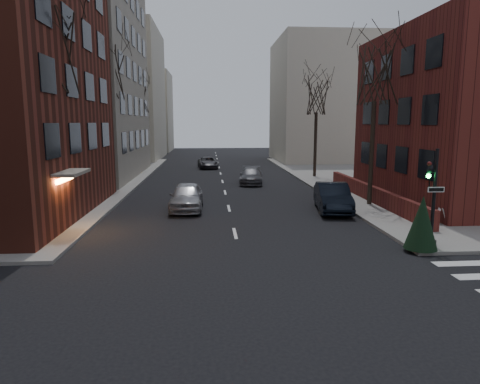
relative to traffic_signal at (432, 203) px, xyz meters
name	(u,v)px	position (x,y,z in m)	size (l,w,h in m)	color
building_left_tan	(31,23)	(-24.94, 25.01, 12.09)	(18.00, 18.00, 28.00)	gray
low_wall_right	(371,193)	(1.36, 10.01, -1.26)	(0.35, 16.00, 1.00)	maroon
building_distant_la	(110,95)	(-22.94, 46.01, 7.09)	(14.00, 16.00, 18.00)	#BCB49F
building_distant_ra	(329,101)	(7.06, 41.01, 6.09)	(14.00, 14.00, 16.00)	#BCB49F
building_distant_lb	(143,112)	(-20.94, 63.01, 5.09)	(10.00, 12.00, 14.00)	#BCB49F
traffic_signal	(432,203)	(0.00, 0.00, 0.00)	(0.76, 0.44, 4.00)	black
tree_left_a	(46,52)	(-16.74, 5.01, 6.56)	(4.18, 4.18, 10.26)	#2D231C
tree_left_b	(106,72)	(-16.74, 17.01, 7.00)	(4.40, 4.40, 10.80)	#2D231C
tree_left_c	(137,96)	(-16.74, 31.01, 6.12)	(3.96, 3.96, 9.72)	#2D231C
tree_right_a	(376,74)	(0.86, 9.01, 6.12)	(3.96, 3.96, 9.72)	#2D231C
tree_right_b	(317,96)	(0.86, 23.01, 5.68)	(3.74, 3.74, 9.18)	#2D231C
streetlamp_near	(104,137)	(-16.14, 13.01, 2.33)	(0.36, 0.36, 6.28)	black
streetlamp_far	(147,131)	(-16.14, 33.01, 2.33)	(0.36, 0.36, 6.28)	black
parked_sedan	(333,197)	(-1.87, 7.69, -1.08)	(1.75, 5.02, 1.65)	black
car_lane_silver	(187,197)	(-10.48, 8.74, -1.10)	(1.91, 4.74, 1.62)	#A1A2A7
car_lane_gray	(251,176)	(-5.53, 19.45, -1.23)	(1.91, 4.69, 1.36)	#44454A
car_lane_far	(208,163)	(-9.23, 32.30, -1.27)	(2.11, 4.58, 1.27)	#3D3D42
sandwich_board	(440,216)	(2.47, 3.60, -1.36)	(0.35, 0.50, 0.80)	silver
evergreen_shrub	(422,222)	(-0.64, -0.49, -0.67)	(1.30, 1.30, 2.17)	black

